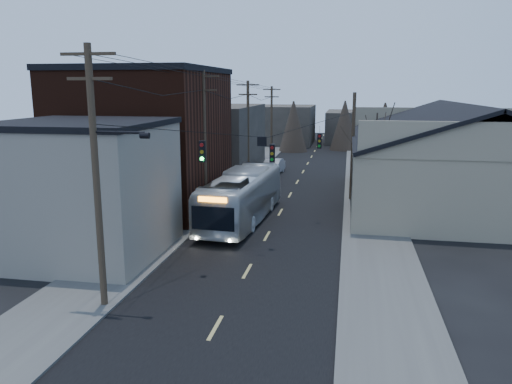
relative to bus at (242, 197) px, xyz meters
The scene contains 14 objects.
ground 17.32m from the bus, 82.62° to the right, with size 160.00×160.00×0.00m, color black.
road_surface 13.21m from the bus, 80.27° to the left, with size 9.00×110.00×0.02m, color black.
sidewalk_left 13.70m from the bus, 108.37° to the left, with size 4.00×110.00×0.12m, color #474744.
sidewalk_right 15.66m from the bus, 55.98° to the left, with size 4.00×110.00×0.12m, color #474744.
building_clapboard 10.71m from the bus, 129.99° to the right, with size 8.00×8.00×7.00m, color gray.
building_brick 8.94m from the bus, 159.52° to the left, with size 10.00×12.00×10.00m, color black.
building_left_far 20.34m from the bus, 111.07° to the left, with size 9.00×14.00×7.00m, color #332F29.
warehouse 17.18m from the bus, 27.47° to the left, with size 16.16×20.60×7.73m.
building_far_left 48.08m from the bus, 94.52° to the left, with size 10.00×12.00×6.00m, color #332F29.
building_far_right 53.71m from the bus, 80.12° to the left, with size 12.00×14.00×5.00m, color #332F29.
bare_tree 9.38m from the bus, 18.46° to the left, with size 0.40×0.40×7.20m, color black.
utility_lines 7.82m from the bus, 97.27° to the left, with size 11.24×45.28×10.50m.
bus is the anchor object (origin of this frame).
parked_car 18.97m from the bus, 92.38° to the left, with size 1.66×4.75×1.56m, color #ADAFB5.
Camera 1 is at (4.67, -14.73, 8.89)m, focal length 35.00 mm.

